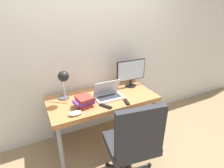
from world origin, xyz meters
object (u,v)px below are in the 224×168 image
desk_lamp (63,80)px  book_stack (84,101)px  monitor (131,72)px  game_controller (75,113)px  office_chair (134,140)px  laptop (108,94)px

desk_lamp → book_stack: bearing=-46.6°
monitor → desk_lamp: (-1.00, -0.07, 0.08)m
monitor → game_controller: bearing=-157.8°
office_chair → game_controller: (-0.47, 0.48, 0.19)m
monitor → game_controller: monitor is taller
game_controller → book_stack: bearing=40.3°
laptop → book_stack: laptop is taller
office_chair → book_stack: size_ratio=3.91×
monitor → book_stack: bearing=-162.0°
monitor → book_stack: size_ratio=1.81×
book_stack → game_controller: size_ratio=1.66×
book_stack → game_controller: book_stack is taller
laptop → book_stack: 0.36m
desk_lamp → book_stack: 0.36m
book_stack → laptop: bearing=12.5°
desk_lamp → office_chair: bearing=-58.1°
book_stack → desk_lamp: bearing=133.4°
desk_lamp → office_chair: 1.06m
office_chair → monitor: bearing=60.7°
office_chair → desk_lamp: bearing=121.9°
desk_lamp → office_chair: size_ratio=0.42×
office_chair → game_controller: office_chair is taller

